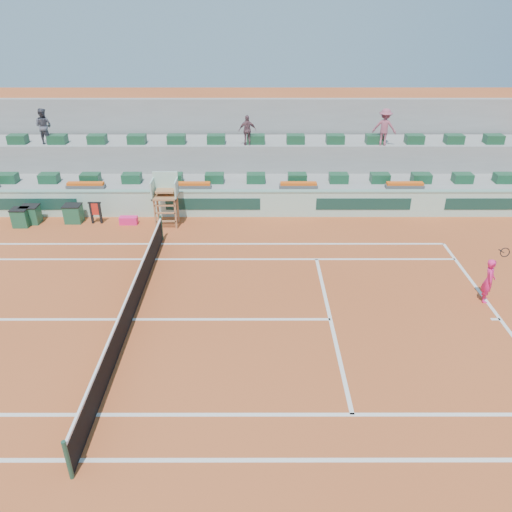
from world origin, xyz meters
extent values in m
plane|color=#A3451F|center=(0.00, 0.00, 0.00)|extent=(90.00, 90.00, 0.00)
cube|color=gray|center=(0.00, 10.70, 0.60)|extent=(36.00, 4.00, 1.20)
cube|color=gray|center=(0.00, 12.30, 1.30)|extent=(36.00, 2.40, 2.60)
cube|color=gray|center=(0.00, 13.90, 2.20)|extent=(36.00, 0.40, 4.40)
cube|color=#F72072|center=(-1.80, 7.55, 0.18)|extent=(0.80, 0.35, 0.35)
imported|color=#474853|center=(-6.57, 11.68, 3.48)|extent=(0.98, 0.84, 1.75)
imported|color=#724C55|center=(3.58, 11.40, 3.34)|extent=(0.90, 0.47, 1.47)
imported|color=#964B5E|center=(10.34, 11.40, 3.49)|extent=(1.31, 1.00, 1.78)
cube|color=silver|center=(11.88, 0.00, 0.01)|extent=(0.12, 10.97, 0.01)
cube|color=silver|center=(0.00, -5.49, 0.01)|extent=(23.77, 0.12, 0.01)
cube|color=silver|center=(0.00, 5.49, 0.01)|extent=(23.77, 0.12, 0.01)
cube|color=silver|center=(0.00, -4.12, 0.01)|extent=(23.77, 0.12, 0.01)
cube|color=silver|center=(0.00, 4.12, 0.01)|extent=(23.77, 0.12, 0.01)
cube|color=silver|center=(6.40, 0.00, 0.01)|extent=(0.12, 8.23, 0.01)
cube|color=silver|center=(0.00, 0.00, 0.01)|extent=(12.80, 0.12, 0.01)
cube|color=silver|center=(11.73, 0.00, 0.01)|extent=(0.30, 0.12, 0.01)
cube|color=black|center=(0.00, 0.00, 0.46)|extent=(0.03, 11.87, 0.92)
cube|color=white|center=(0.00, 0.00, 0.95)|extent=(0.06, 11.87, 0.07)
cylinder|color=#1C4330|center=(0.00, -5.94, 0.55)|extent=(0.10, 0.10, 1.10)
cylinder|color=#1C4330|center=(0.00, 5.94, 0.55)|extent=(0.10, 0.10, 1.10)
cube|color=#A4CFBB|center=(0.00, 8.50, 0.60)|extent=(36.00, 0.30, 1.20)
cube|color=gray|center=(0.00, 8.50, 1.23)|extent=(36.00, 0.34, 0.06)
cube|color=#153A30|center=(-6.50, 8.34, 0.65)|extent=(4.40, 0.02, 0.56)
cube|color=#153A30|center=(2.00, 8.34, 0.65)|extent=(4.40, 0.02, 0.56)
cube|color=#153A30|center=(9.00, 8.34, 0.65)|extent=(4.40, 0.02, 0.56)
cube|color=#153A30|center=(15.00, 8.34, 0.65)|extent=(4.40, 0.02, 0.56)
cube|color=#99613A|center=(-0.45, 7.05, 0.68)|extent=(0.08, 0.08, 1.35)
cube|color=#99613A|center=(0.45, 7.05, 0.68)|extent=(0.08, 0.08, 1.35)
cube|color=#99613A|center=(-0.45, 7.75, 0.68)|extent=(0.08, 0.08, 1.35)
cube|color=#99613A|center=(0.45, 7.75, 0.68)|extent=(0.08, 0.08, 1.35)
cube|color=#99613A|center=(0.00, 7.40, 1.39)|extent=(1.10, 0.90, 0.08)
cube|color=#A4CFBB|center=(0.00, 7.78, 1.90)|extent=(1.10, 0.08, 1.00)
cube|color=#A4CFBB|center=(-0.52, 7.40, 1.75)|extent=(0.06, 0.90, 0.80)
cube|color=#A4CFBB|center=(0.52, 7.40, 1.75)|extent=(0.06, 0.90, 0.80)
cube|color=#99613A|center=(0.00, 7.50, 1.63)|extent=(0.80, 0.60, 0.08)
cube|color=#99613A|center=(0.00, 7.05, 0.35)|extent=(0.90, 0.08, 0.06)
cube|color=#99613A|center=(0.00, 7.05, 0.75)|extent=(0.90, 0.08, 0.06)
cube|color=#99613A|center=(0.00, 7.05, 1.10)|extent=(0.90, 0.08, 0.06)
cube|color=#18482C|center=(-8.00, 9.80, 1.42)|extent=(0.90, 0.60, 0.44)
cube|color=#18482C|center=(-6.00, 9.80, 1.42)|extent=(0.90, 0.60, 0.44)
cube|color=#18482C|center=(-4.00, 9.80, 1.42)|extent=(0.90, 0.60, 0.44)
cube|color=#18482C|center=(-2.00, 9.80, 1.42)|extent=(0.90, 0.60, 0.44)
cube|color=#18482C|center=(0.00, 9.80, 1.42)|extent=(0.90, 0.60, 0.44)
cube|color=#18482C|center=(2.00, 9.80, 1.42)|extent=(0.90, 0.60, 0.44)
cube|color=#18482C|center=(4.00, 9.80, 1.42)|extent=(0.90, 0.60, 0.44)
cube|color=#18482C|center=(6.00, 9.80, 1.42)|extent=(0.90, 0.60, 0.44)
cube|color=#18482C|center=(8.00, 9.80, 1.42)|extent=(0.90, 0.60, 0.44)
cube|color=#18482C|center=(10.00, 9.80, 1.42)|extent=(0.90, 0.60, 0.44)
cube|color=#18482C|center=(12.00, 9.80, 1.42)|extent=(0.90, 0.60, 0.44)
cube|color=#18482C|center=(14.00, 9.80, 1.42)|extent=(0.90, 0.60, 0.44)
cube|color=#18482C|center=(16.00, 9.80, 1.42)|extent=(0.90, 0.60, 0.44)
cube|color=#18482C|center=(-8.00, 11.70, 2.82)|extent=(0.90, 0.60, 0.44)
cube|color=#18482C|center=(-6.00, 11.70, 2.82)|extent=(0.90, 0.60, 0.44)
cube|color=#18482C|center=(-4.00, 11.70, 2.82)|extent=(0.90, 0.60, 0.44)
cube|color=#18482C|center=(-2.00, 11.70, 2.82)|extent=(0.90, 0.60, 0.44)
cube|color=#18482C|center=(0.00, 11.70, 2.82)|extent=(0.90, 0.60, 0.44)
cube|color=#18482C|center=(2.00, 11.70, 2.82)|extent=(0.90, 0.60, 0.44)
cube|color=#18482C|center=(4.00, 11.70, 2.82)|extent=(0.90, 0.60, 0.44)
cube|color=#18482C|center=(6.00, 11.70, 2.82)|extent=(0.90, 0.60, 0.44)
cube|color=#18482C|center=(8.00, 11.70, 2.82)|extent=(0.90, 0.60, 0.44)
cube|color=#18482C|center=(10.00, 11.70, 2.82)|extent=(0.90, 0.60, 0.44)
cube|color=#18482C|center=(12.00, 11.70, 2.82)|extent=(0.90, 0.60, 0.44)
cube|color=#18482C|center=(14.00, 11.70, 2.82)|extent=(0.90, 0.60, 0.44)
cube|color=#18482C|center=(16.00, 11.70, 2.82)|extent=(0.90, 0.60, 0.44)
cube|color=#4F4F4F|center=(-4.00, 9.00, 1.28)|extent=(1.80, 0.36, 0.16)
cube|color=#DD5212|center=(-4.00, 9.00, 1.42)|extent=(1.70, 0.32, 0.12)
cube|color=#4F4F4F|center=(1.00, 9.00, 1.28)|extent=(1.80, 0.36, 0.16)
cube|color=#DD5212|center=(1.00, 9.00, 1.42)|extent=(1.70, 0.32, 0.12)
cube|color=#4F4F4F|center=(6.00, 9.00, 1.28)|extent=(1.80, 0.36, 0.16)
cube|color=#DD5212|center=(6.00, 9.00, 1.42)|extent=(1.70, 0.32, 0.12)
cube|color=#4F4F4F|center=(11.00, 9.00, 1.28)|extent=(1.80, 0.36, 0.16)
cube|color=#DD5212|center=(11.00, 9.00, 1.42)|extent=(1.70, 0.32, 0.12)
cube|color=#1A4F35|center=(-4.34, 7.77, 0.40)|extent=(0.74, 0.63, 0.80)
cube|color=black|center=(-4.34, 7.77, 0.82)|extent=(0.78, 0.67, 0.04)
cube|color=#1A4F35|center=(-6.23, 7.67, 0.40)|extent=(0.73, 0.62, 0.80)
cube|color=black|center=(-6.23, 7.67, 0.82)|extent=(0.77, 0.67, 0.04)
cube|color=#1A4F35|center=(-6.55, 7.32, 0.40)|extent=(0.68, 0.58, 0.80)
cube|color=black|center=(-6.55, 7.32, 0.82)|extent=(0.72, 0.62, 0.04)
cube|color=black|center=(-3.46, 7.64, 0.50)|extent=(0.10, 0.10, 1.00)
cube|color=black|center=(-3.06, 7.64, 0.50)|extent=(0.10, 0.10, 1.00)
cube|color=black|center=(-3.26, 7.64, 1.00)|extent=(0.59, 0.08, 0.06)
cube|color=red|center=(-3.26, 7.62, 0.70)|extent=(0.43, 0.04, 0.56)
imported|color=#F72072|center=(11.82, 1.13, 0.79)|extent=(0.54, 0.66, 1.57)
cylinder|color=black|center=(11.82, 0.83, 2.05)|extent=(0.03, 0.35, 0.09)
torus|color=black|center=(11.82, 0.61, 2.12)|extent=(0.31, 0.08, 0.31)
camera|label=1|loc=(3.99, -13.27, 9.31)|focal=35.00mm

